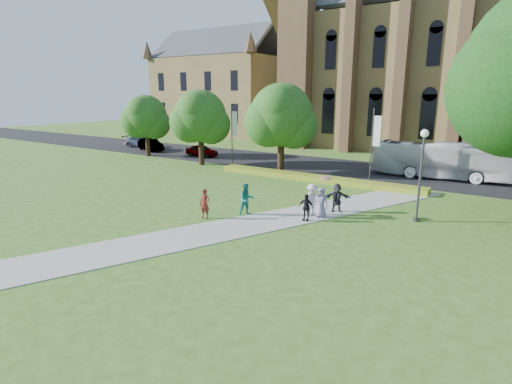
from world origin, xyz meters
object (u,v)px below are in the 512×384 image
Objects in this scene: streetlamp at (422,165)px; pedestrian_0 at (205,204)px; car_2 at (142,141)px; tour_coach at (440,160)px; car_0 at (202,151)px; car_1 at (151,145)px.

streetlamp is 3.02× the size of pedestrian_0.
tour_coach is at bearing -107.40° from car_2.
streetlamp is 1.01× the size of car_2.
car_2 is at bearing 77.83° from car_0.
car_2 is 2.97× the size of pedestrian_0.
streetlamp is at bearing -179.09° from tour_coach.
pedestrian_0 is (-10.44, -6.26, -2.39)m from streetlamp.
car_1 is (-34.53, 11.66, -2.51)m from streetlamp.
tour_coach is (-1.02, 13.51, -1.74)m from streetlamp.
streetlamp reaches higher than pedestrian_0.
car_2 reaches higher than car_0.
car_1 is at bearing 86.45° from car_0.
car_0 is 8.53m from car_1.
streetlamp is 28.59m from car_0.
car_1 is (-33.51, -1.84, -0.77)m from tour_coach.
pedestrian_0 is at bearing -107.81° from car_1.
pedestrian_0 reaches higher than car_2.
car_1 is 2.68× the size of pedestrian_0.
streetlamp is 0.48× the size of tour_coach.
pedestrian_0 reaches higher than car_1.
car_1 is (-8.53, 0.04, 0.10)m from car_0.
pedestrian_0 is (15.55, -17.89, 0.23)m from car_0.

